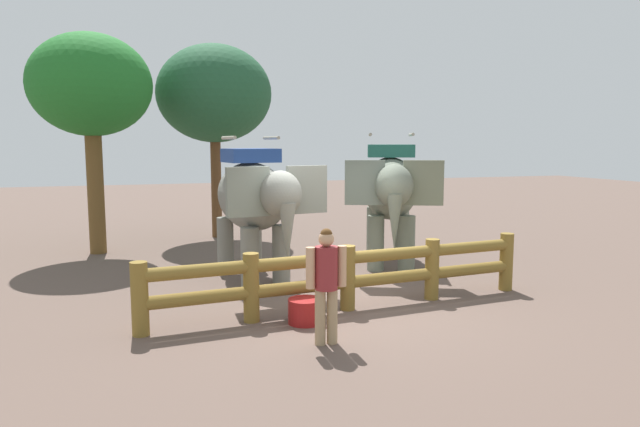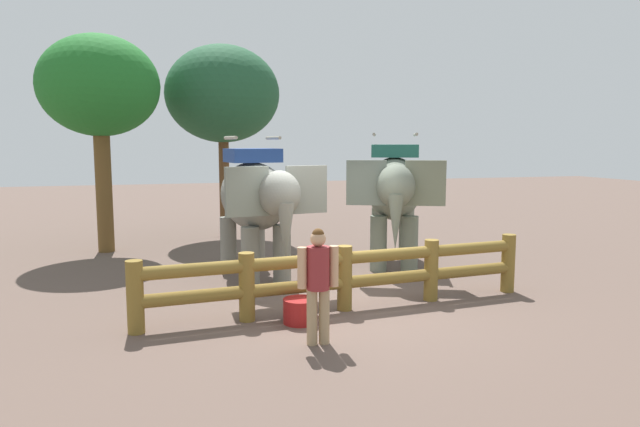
{
  "view_description": "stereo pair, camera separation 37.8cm",
  "coord_description": "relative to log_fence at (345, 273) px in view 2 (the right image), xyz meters",
  "views": [
    {
      "loc": [
        -3.22,
        -8.64,
        2.69
      ],
      "look_at": [
        0.0,
        1.26,
        1.4
      ],
      "focal_mm": 32.16,
      "sensor_mm": 36.0,
      "label": 1
    },
    {
      "loc": [
        -2.86,
        -8.75,
        2.69
      ],
      "look_at": [
        0.0,
        1.26,
        1.4
      ],
      "focal_mm": 32.16,
      "sensor_mm": 36.0,
      "label": 2
    }
  ],
  "objects": [
    {
      "name": "ground_plane",
      "position": [
        0.0,
        0.19,
        -0.6
      ],
      "size": [
        60.0,
        60.0,
        0.0
      ],
      "primitive_type": "plane",
      "color": "brown"
    },
    {
      "name": "log_fence",
      "position": [
        0.0,
        0.0,
        0.0
      ],
      "size": [
        6.65,
        0.79,
        1.05
      ],
      "color": "olive",
      "rests_on": "ground"
    },
    {
      "name": "elephant_near_left",
      "position": [
        -1.0,
        2.47,
        0.98
      ],
      "size": [
        1.88,
        3.33,
        2.82
      ],
      "color": "slate",
      "rests_on": "ground"
    },
    {
      "name": "elephant_center",
      "position": [
        2.09,
        2.9,
        1.02
      ],
      "size": [
        2.5,
        3.44,
        2.9
      ],
      "color": "slate",
      "rests_on": "ground"
    },
    {
      "name": "tourist_woman_in_black",
      "position": [
        -0.84,
        -1.41,
        0.31
      ],
      "size": [
        0.56,
        0.32,
        1.57
      ],
      "color": "tan",
      "rests_on": "ground"
    },
    {
      "name": "tree_far_left",
      "position": [
        -4.11,
        6.37,
        3.39
      ],
      "size": [
        2.85,
        2.85,
        5.26
      ],
      "color": "brown",
      "rests_on": "ground"
    },
    {
      "name": "tree_back_center",
      "position": [
        -1.0,
        7.92,
        3.42
      ],
      "size": [
        3.19,
        3.19,
        5.4
      ],
      "color": "brown",
      "rests_on": "ground"
    },
    {
      "name": "feed_bucket",
      "position": [
        -0.85,
        -0.46,
        -0.42
      ],
      "size": [
        0.52,
        0.52,
        0.37
      ],
      "color": "maroon",
      "rests_on": "ground"
    }
  ]
}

